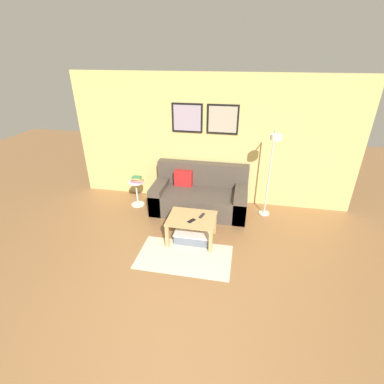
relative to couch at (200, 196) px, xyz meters
The scene contains 11 objects.
ground_plane 2.88m from the couch, 87.42° to the right, with size 16.00×16.00×0.00m, color olive.
wall_back 1.10m from the couch, 75.04° to the left, with size 5.60×0.09×2.55m.
area_rug 1.55m from the couch, 89.40° to the right, with size 1.46×0.82×0.01m, color beige.
couch is the anchor object (origin of this frame).
coffee_table 1.06m from the couch, 87.62° to the right, with size 0.78×0.61×0.43m.
storage_bin 1.11m from the couch, 86.15° to the right, with size 0.62×0.35×0.18m.
floor_lamp 1.57m from the couch, ahead, with size 0.21×0.49×1.67m.
side_table 1.30m from the couch, behind, with size 0.32×0.32×0.53m.
book_stack 1.31m from the couch, behind, with size 0.25×0.16×0.10m.
remote_control 1.00m from the couch, 78.52° to the right, with size 0.04×0.15×0.02m, color #232328.
cell_phone 1.16m from the couch, 87.22° to the right, with size 0.07×0.14×0.01m, color black.
Camera 1 is at (0.65, -1.99, 2.87)m, focal length 26.00 mm.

